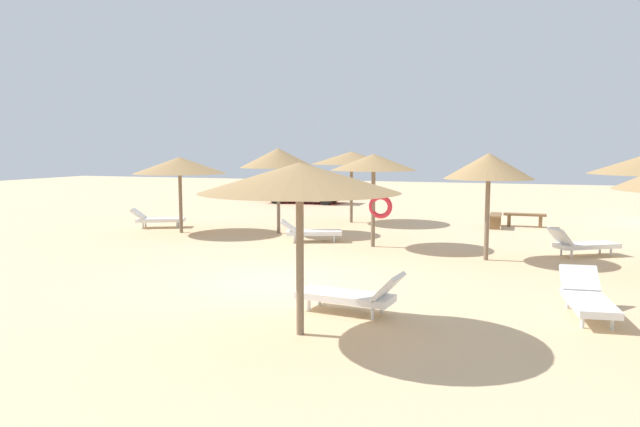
{
  "coord_description": "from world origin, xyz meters",
  "views": [
    {
      "loc": [
        4.98,
        -11.19,
        2.85
      ],
      "look_at": [
        0.0,
        3.0,
        1.2
      ],
      "focal_mm": 32.9,
      "sensor_mm": 36.0,
      "label": 1
    }
  ],
  "objects": [
    {
      "name": "ground_plane",
      "position": [
        0.0,
        0.0,
        0.0
      ],
      "size": [
        80.0,
        80.0,
        0.0
      ],
      "primitive_type": "plane",
      "color": "#DBBA8C"
    },
    {
      "name": "parasol_0",
      "position": [
        -6.14,
        6.06,
        2.3
      ],
      "size": [
        3.15,
        3.15,
        2.59
      ],
      "color": "#75604C",
      "rests_on": "ground"
    },
    {
      "name": "parasol_2",
      "position": [
        0.81,
        5.41,
        2.44
      ],
      "size": [
        2.5,
        2.5,
        2.72
      ],
      "color": "#75604C",
      "rests_on": "ground"
    },
    {
      "name": "parasol_3",
      "position": [
        1.77,
        -2.97,
        2.42
      ],
      "size": [
        3.07,
        3.07,
        2.66
      ],
      "color": "#75604C",
      "rests_on": "ground"
    },
    {
      "name": "parasol_5",
      "position": [
        4.09,
        4.33,
        2.42
      ],
      "size": [
        2.26,
        2.26,
        2.76
      ],
      "color": "#75604C",
      "rests_on": "ground"
    },
    {
      "name": "parasol_6",
      "position": [
        -2.9,
        6.99,
        2.55
      ],
      "size": [
        2.59,
        2.59,
        2.89
      ],
      "color": "#75604C",
      "rests_on": "ground"
    },
    {
      "name": "parasol_7",
      "position": [
        -1.41,
        10.71,
        2.51
      ],
      "size": [
        3.15,
        3.15,
        2.76
      ],
      "color": "#75604C",
      "rests_on": "ground"
    },
    {
      "name": "lounger_0",
      "position": [
        -7.7,
        6.9,
        0.32
      ],
      "size": [
        1.99,
        1.38,
        0.71
      ],
      "color": "white",
      "rests_on": "ground"
    },
    {
      "name": "lounger_1",
      "position": [
        6.47,
        5.78,
        0.32
      ],
      "size": [
        1.92,
        1.53,
        0.78
      ],
      "color": "white",
      "rests_on": "ground"
    },
    {
      "name": "lounger_2",
      "position": [
        -1.28,
        5.67,
        0.32
      ],
      "size": [
        2.0,
        1.28,
        0.7
      ],
      "color": "white",
      "rests_on": "ground"
    },
    {
      "name": "lounger_3",
      "position": [
        2.2,
        -1.56,
        0.32
      ],
      "size": [
        1.93,
        0.85,
        0.77
      ],
      "color": "white",
      "rests_on": "ground"
    },
    {
      "name": "lounger_4",
      "position": [
        6.06,
        -0.42,
        0.32
      ],
      "size": [
        0.86,
        1.95,
        0.73
      ],
      "color": "white",
      "rests_on": "ground"
    },
    {
      "name": "bench_0",
      "position": [
        5.01,
        11.61,
        0.35
      ],
      "size": [
        1.5,
        0.4,
        0.49
      ],
      "color": "brown",
      "rests_on": "ground"
    },
    {
      "name": "bench_1",
      "position": [
        4.0,
        11.01,
        0.35
      ],
      "size": [
        0.42,
        1.5,
        0.49
      ],
      "color": "brown",
      "rests_on": "ground"
    },
    {
      "name": "parked_car",
      "position": [
        -6.08,
        17.87,
        0.82
      ],
      "size": [
        4.09,
        2.16,
        1.72
      ],
      "color": "#B21E23",
      "rests_on": "ground"
    }
  ]
}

